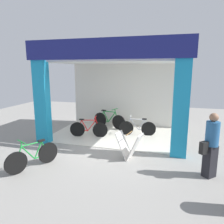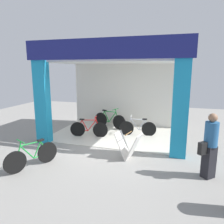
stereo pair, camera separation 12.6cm
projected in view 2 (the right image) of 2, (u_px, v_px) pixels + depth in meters
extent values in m
plane|color=gray|center=(105.00, 148.00, 7.52)|extent=(18.75, 18.75, 0.00)
cube|color=beige|center=(118.00, 134.00, 9.12)|extent=(5.38, 3.40, 0.02)
cube|color=silver|center=(127.00, 95.00, 10.41)|extent=(5.38, 0.12, 3.06)
cube|color=#198CBF|center=(43.00, 103.00, 7.91)|extent=(0.49, 0.36, 3.06)
cube|color=#198CBF|center=(180.00, 110.00, 6.53)|extent=(0.49, 0.36, 3.06)
cube|color=navy|center=(103.00, 49.00, 6.71)|extent=(5.58, 0.20, 0.65)
cube|color=silver|center=(118.00, 62.00, 8.52)|extent=(5.38, 3.40, 0.06)
cylinder|color=black|center=(101.00, 119.00, 10.38)|extent=(0.66, 0.25, 0.68)
cylinder|color=black|center=(119.00, 122.00, 9.79)|extent=(0.66, 0.25, 0.68)
cylinder|color=#198C33|center=(105.00, 121.00, 10.24)|extent=(0.45, 0.17, 0.09)
cylinder|color=#198C33|center=(107.00, 116.00, 10.15)|extent=(0.29, 0.13, 0.51)
cylinder|color=#198C33|center=(112.00, 117.00, 9.97)|extent=(0.41, 0.16, 0.53)
cylinder|color=#198C33|center=(110.00, 112.00, 9.99)|extent=(0.63, 0.23, 0.05)
cylinder|color=#198C33|center=(103.00, 115.00, 10.27)|extent=(0.22, 0.10, 0.46)
cylinder|color=#198C33|center=(117.00, 117.00, 9.81)|extent=(0.21, 0.10, 0.47)
cylinder|color=#198C33|center=(116.00, 111.00, 9.80)|extent=(0.07, 0.05, 0.14)
cylinder|color=#198C33|center=(115.00, 109.00, 9.79)|extent=(0.18, 0.46, 0.03)
cube|color=black|center=(104.00, 110.00, 10.17)|extent=(0.23, 0.16, 0.05)
cylinder|color=black|center=(149.00, 129.00, 8.85)|extent=(0.60, 0.13, 0.60)
cylinder|color=black|center=(126.00, 128.00, 8.97)|extent=(0.60, 0.13, 0.60)
cylinder|color=silver|center=(144.00, 129.00, 8.88)|extent=(0.41, 0.10, 0.08)
cylinder|color=silver|center=(142.00, 125.00, 8.85)|extent=(0.27, 0.07, 0.45)
cylinder|color=silver|center=(135.00, 124.00, 8.89)|extent=(0.37, 0.09, 0.47)
cylinder|color=silver|center=(138.00, 119.00, 8.83)|extent=(0.58, 0.12, 0.05)
cylinder|color=silver|center=(147.00, 124.00, 8.82)|extent=(0.20, 0.06, 0.41)
cylinder|color=silver|center=(129.00, 124.00, 8.92)|extent=(0.18, 0.06, 0.42)
cylinder|color=silver|center=(131.00, 118.00, 8.86)|extent=(0.06, 0.04, 0.13)
cylinder|color=silver|center=(131.00, 116.00, 8.84)|extent=(0.09, 0.42, 0.03)
cube|color=black|center=(145.00, 119.00, 8.79)|extent=(0.20, 0.12, 0.05)
cylinder|color=black|center=(78.00, 129.00, 8.80)|extent=(0.61, 0.15, 0.62)
cylinder|color=black|center=(100.00, 130.00, 8.69)|extent=(0.61, 0.15, 0.62)
cylinder|color=red|center=(83.00, 130.00, 8.78)|extent=(0.41, 0.10, 0.08)
cylinder|color=red|center=(85.00, 125.00, 8.73)|extent=(0.27, 0.08, 0.46)
cylinder|color=red|center=(92.00, 125.00, 8.69)|extent=(0.38, 0.10, 0.48)
cylinder|color=red|center=(89.00, 120.00, 8.66)|extent=(0.59, 0.14, 0.05)
cylinder|color=red|center=(80.00, 125.00, 8.75)|extent=(0.21, 0.07, 0.41)
cylinder|color=red|center=(98.00, 125.00, 8.66)|extent=(0.19, 0.07, 0.43)
cylinder|color=red|center=(96.00, 119.00, 8.62)|extent=(0.06, 0.04, 0.13)
cylinder|color=red|center=(96.00, 117.00, 8.61)|extent=(0.10, 0.43, 0.03)
cube|color=black|center=(82.00, 119.00, 8.69)|extent=(0.20, 0.12, 0.05)
cylinder|color=black|center=(47.00, 152.00, 6.35)|extent=(0.31, 0.58, 0.62)
cylinder|color=black|center=(15.00, 163.00, 5.66)|extent=(0.31, 0.58, 0.62)
cylinder|color=#198C33|center=(41.00, 155.00, 6.20)|extent=(0.21, 0.39, 0.08)
cylinder|color=#198C33|center=(37.00, 150.00, 6.09)|extent=(0.15, 0.26, 0.47)
cylinder|color=#198C33|center=(27.00, 152.00, 5.88)|extent=(0.20, 0.36, 0.49)
cylinder|color=#198C33|center=(31.00, 143.00, 5.92)|extent=(0.29, 0.55, 0.05)
cylinder|color=#198C33|center=(44.00, 147.00, 6.24)|extent=(0.12, 0.20, 0.42)
cylinder|color=#198C33|center=(18.00, 154.00, 5.69)|extent=(0.11, 0.18, 0.43)
cylinder|color=#198C33|center=(20.00, 144.00, 5.70)|extent=(0.05, 0.06, 0.13)
cylinder|color=#198C33|center=(21.00, 141.00, 5.69)|extent=(0.40, 0.22, 0.03)
cube|color=black|center=(41.00, 140.00, 6.13)|extent=(0.17, 0.21, 0.05)
cube|color=silver|center=(123.00, 145.00, 6.66)|extent=(0.48, 0.54, 0.84)
cube|color=silver|center=(134.00, 147.00, 6.49)|extent=(0.48, 0.54, 0.84)
cylinder|color=olive|center=(128.00, 133.00, 6.49)|extent=(0.12, 0.47, 0.03)
cube|color=black|center=(209.00, 162.00, 5.44)|extent=(0.38, 0.38, 0.85)
cylinder|color=#26598C|center=(211.00, 134.00, 5.30)|extent=(0.47, 0.47, 0.62)
sphere|color=#8C664C|center=(213.00, 118.00, 5.21)|extent=(0.22, 0.22, 0.22)
cube|color=black|center=(202.00, 148.00, 5.23)|extent=(0.23, 0.23, 0.31)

